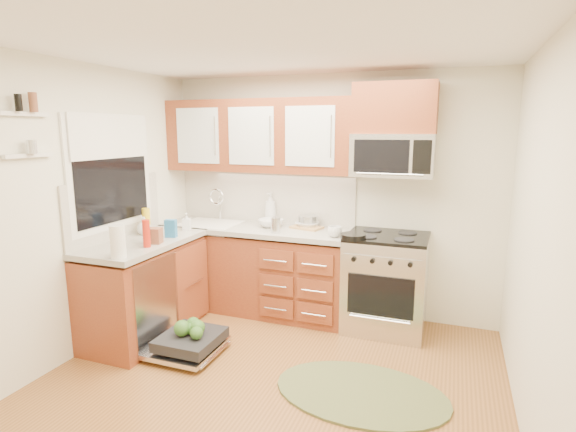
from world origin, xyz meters
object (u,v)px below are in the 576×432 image
at_px(cutting_board, 307,227).
at_px(bowl_b, 271,223).
at_px(upper_cabinets, 258,136).
at_px(skillet, 353,236).
at_px(stock_pot, 308,222).
at_px(cup, 335,232).
at_px(paper_towel_roll, 118,242).
at_px(rug, 361,393).
at_px(dishwasher, 187,343).
at_px(range, 386,283).
at_px(sink, 210,235).
at_px(microwave, 393,155).
at_px(bowl_a, 307,225).

relative_size(cutting_board, bowl_b, 1.18).
relative_size(upper_cabinets, skillet, 8.70).
relative_size(skillet, bowl_b, 0.89).
bearing_deg(stock_pot, cup, -41.25).
bearing_deg(bowl_b, upper_cabinets, 153.79).
xyz_separation_m(skillet, paper_towel_roll, (-1.65, -1.20, 0.09)).
bearing_deg(rug, skillet, 107.11).
distance_m(rug, cutting_board, 1.83).
height_order(dishwasher, bowl_b, bowl_b).
relative_size(range, dishwasher, 1.36).
xyz_separation_m(upper_cabinets, sink, (-0.52, -0.16, -1.07)).
bearing_deg(sink, cup, -5.72).
bearing_deg(cutting_board, cup, -36.52).
bearing_deg(sink, upper_cabinets, 16.45).
bearing_deg(upper_cabinets, cup, -17.98).
height_order(sink, rug, sink).
bearing_deg(bowl_b, dishwasher, -104.47).
distance_m(skillet, cup, 0.22).
height_order(microwave, paper_towel_roll, microwave).
relative_size(microwave, skillet, 3.22).
xyz_separation_m(range, bowl_a, (-0.86, 0.17, 0.48)).
xyz_separation_m(dishwasher, cup, (1.06, 0.97, 0.88)).
relative_size(skillet, cup, 1.76).
height_order(stock_pot, bowl_b, stock_pot).
bearing_deg(cup, range, 17.92).
distance_m(range, skillet, 0.62).
relative_size(range, sink, 1.53).
distance_m(range, bowl_b, 1.33).
distance_m(skillet, cutting_board, 0.68).
bearing_deg(skillet, upper_cabinets, 160.65).
relative_size(upper_cabinets, range, 2.16).
relative_size(rug, cutting_board, 4.15).
distance_m(dishwasher, cup, 1.69).
height_order(paper_towel_roll, bowl_b, paper_towel_roll).
bearing_deg(cutting_board, sink, -173.13).
bearing_deg(upper_cabinets, cutting_board, -2.59).
distance_m(upper_cabinets, microwave, 1.42).
bearing_deg(upper_cabinets, skillet, -19.35).
bearing_deg(cup, microwave, 29.83).
bearing_deg(stock_pot, dishwasher, -117.93).
height_order(range, stock_pot, stock_pot).
xyz_separation_m(range, bowl_b, (-1.23, 0.06, 0.49)).
xyz_separation_m(rug, cutting_board, (-0.87, 1.32, 0.93)).
xyz_separation_m(microwave, cup, (-0.48, -0.28, -0.72)).
distance_m(skillet, stock_pot, 0.71).
relative_size(range, rug, 0.73).
distance_m(range, sink, 1.96).
distance_m(sink, paper_towel_roll, 1.46).
bearing_deg(microwave, range, -90.00).
height_order(paper_towel_roll, bowl_a, paper_towel_roll).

